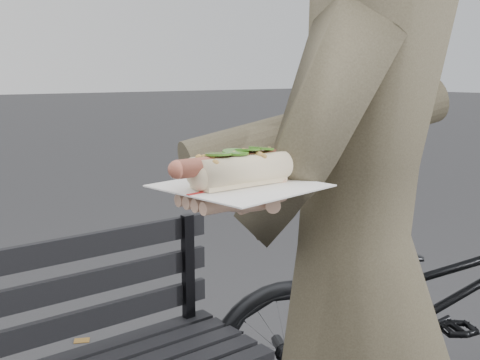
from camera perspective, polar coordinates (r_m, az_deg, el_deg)
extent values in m
cube|color=black|center=(2.14, -5.29, -9.02)|extent=(0.04, 0.03, 0.42)
cube|color=black|center=(1.95, -23.02, -15.05)|extent=(1.50, 0.02, 0.08)
imported|color=black|center=(2.47, 18.62, -11.52)|extent=(1.93, 1.35, 0.96)
imported|color=#433D2D|center=(1.19, 11.65, -10.50)|extent=(0.83, 0.70, 1.93)
cylinder|color=#433D2D|center=(1.01, 8.09, 4.97)|extent=(0.51, 0.23, 0.19)
cylinder|color=#D8A384|center=(0.81, 1.81, -0.96)|extent=(0.09, 0.08, 0.07)
ellipsoid|color=#D8A384|center=(0.78, 0.00, -1.81)|extent=(0.10, 0.11, 0.03)
cylinder|color=#D8A384|center=(0.72, -2.00, -2.64)|extent=(0.05, 0.02, 0.02)
cylinder|color=#D8A384|center=(0.74, -2.90, -2.35)|extent=(0.05, 0.02, 0.02)
cylinder|color=#D8A384|center=(0.75, -3.77, -2.08)|extent=(0.05, 0.02, 0.02)
cylinder|color=#D8A384|center=(0.77, -4.60, -1.82)|extent=(0.05, 0.02, 0.02)
cylinder|color=#D8A384|center=(0.74, 3.21, -2.28)|extent=(0.04, 0.05, 0.02)
cube|color=white|center=(0.78, 0.00, -0.58)|extent=(0.21, 0.21, 0.00)
cube|color=#B21E1E|center=(0.77, 0.00, -0.47)|extent=(0.19, 0.03, 0.00)
cylinder|color=#AF5943|center=(0.77, 0.00, 1.83)|extent=(0.20, 0.02, 0.02)
sphere|color=#AF5943|center=(0.71, -6.37, 1.06)|extent=(0.02, 0.02, 0.02)
sphere|color=#AF5943|center=(0.83, 5.45, 2.47)|extent=(0.03, 0.02, 0.02)
sphere|color=#9E6B2D|center=(0.78, -1.13, 2.62)|extent=(0.01, 0.01, 0.01)
sphere|color=#9E6B2D|center=(0.74, -2.76, 2.13)|extent=(0.01, 0.01, 0.01)
sphere|color=#9E6B2D|center=(0.82, 1.89, 3.10)|extent=(0.01, 0.01, 0.01)
sphere|color=#9E6B2D|center=(0.77, -2.16, 2.04)|extent=(0.01, 0.01, 0.01)
sphere|color=#9E6B2D|center=(0.76, -1.43, 2.28)|extent=(0.01, 0.01, 0.01)
sphere|color=#9E6B2D|center=(0.76, -0.19, 1.87)|extent=(0.01, 0.01, 0.01)
sphere|color=#9E6B2D|center=(0.78, -1.14, 2.24)|extent=(0.01, 0.01, 0.01)
sphere|color=#9E6B2D|center=(0.77, 1.90, 2.12)|extent=(0.01, 0.01, 0.01)
sphere|color=#9E6B2D|center=(0.72, -2.55, 1.71)|extent=(0.01, 0.01, 0.01)
sphere|color=#9E6B2D|center=(0.75, -4.07, 1.87)|extent=(0.01, 0.01, 0.01)
sphere|color=#9E6B2D|center=(0.79, 2.01, 2.64)|extent=(0.01, 0.01, 0.01)
sphere|color=#9E6B2D|center=(0.79, 0.20, 2.90)|extent=(0.01, 0.01, 0.01)
sphere|color=#9E6B2D|center=(0.80, 2.68, 2.57)|extent=(0.01, 0.01, 0.01)
sphere|color=#9E6B2D|center=(0.76, -0.62, 2.53)|extent=(0.01, 0.01, 0.01)
sphere|color=#9E6B2D|center=(0.77, 2.44, 2.38)|extent=(0.01, 0.01, 0.01)
sphere|color=#9E6B2D|center=(0.77, 2.23, 2.24)|extent=(0.01, 0.01, 0.01)
sphere|color=#9E6B2D|center=(0.78, 0.98, 2.82)|extent=(0.01, 0.01, 0.01)
sphere|color=#9E6B2D|center=(0.78, -0.71, 2.67)|extent=(0.01, 0.01, 0.01)
sphere|color=#9E6B2D|center=(0.77, -2.52, 2.07)|extent=(0.01, 0.01, 0.01)
sphere|color=#9E6B2D|center=(0.72, -2.48, 1.61)|extent=(0.01, 0.01, 0.01)
sphere|color=#9E6B2D|center=(0.78, 2.94, 2.18)|extent=(0.01, 0.01, 0.01)
sphere|color=#9E6B2D|center=(0.74, -4.19, 2.21)|extent=(0.01, 0.01, 0.01)
sphere|color=#9E6B2D|center=(0.77, 0.41, 2.71)|extent=(0.01, 0.01, 0.01)
sphere|color=#9E6B2D|center=(0.78, -1.29, 2.41)|extent=(0.01, 0.01, 0.01)
sphere|color=#9E6B2D|center=(0.75, -1.11, 1.98)|extent=(0.01, 0.01, 0.01)
sphere|color=#9E6B2D|center=(0.77, 1.96, 2.41)|extent=(0.01, 0.01, 0.01)
sphere|color=#9E6B2D|center=(0.81, 2.95, 2.94)|extent=(0.01, 0.01, 0.01)
sphere|color=#9E6B2D|center=(0.75, -3.66, 2.28)|extent=(0.01, 0.01, 0.01)
sphere|color=#9E6B2D|center=(0.80, 0.73, 2.96)|extent=(0.01, 0.01, 0.01)
sphere|color=#9E6B2D|center=(0.74, -2.48, 1.74)|extent=(0.01, 0.01, 0.01)
cylinder|color=#427C22|center=(0.74, -2.19, 2.65)|extent=(0.04, 0.04, 0.01)
cylinder|color=#427C22|center=(0.76, -0.46, 2.87)|extent=(0.04, 0.04, 0.01)
cylinder|color=#427C22|center=(0.78, 0.71, 3.07)|extent=(0.04, 0.04, 0.01)
cylinder|color=#427C22|center=(0.79, 2.18, 3.26)|extent=(0.04, 0.04, 0.01)
cube|color=brown|center=(3.00, -6.24, -16.90)|extent=(0.09, 0.08, 0.00)
cube|color=brown|center=(3.20, -15.77, -15.42)|extent=(0.10, 0.09, 0.00)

